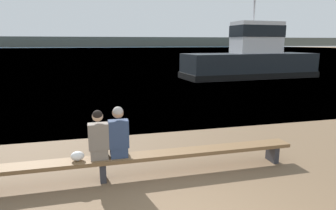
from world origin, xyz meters
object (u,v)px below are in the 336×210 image
object	(u,v)px
shopping_bag	(77,156)
bench_main	(102,162)
person_left	(99,138)
person_right	(119,135)
tugboat_red	(251,60)

from	to	relation	value
shopping_bag	bench_main	bearing A→B (deg)	-0.03
bench_main	shopping_bag	bearing A→B (deg)	179.97
person_left	person_right	world-z (taller)	person_right
bench_main	person_right	xyz separation A→B (m)	(0.33, 0.01, 0.53)
person_right	tugboat_red	bearing A→B (deg)	52.71
bench_main	person_left	distance (m)	0.50
person_left	shopping_bag	distance (m)	0.53
tugboat_red	person_left	bearing A→B (deg)	138.24
bench_main	person_right	world-z (taller)	person_right
shopping_bag	person_left	bearing A→B (deg)	1.11
person_left	shopping_bag	bearing A→B (deg)	-178.89
shopping_bag	tugboat_red	size ratio (longest dim) A/B	0.02
person_right	shopping_bag	bearing A→B (deg)	-179.57
person_right	shopping_bag	size ratio (longest dim) A/B	4.00
bench_main	shopping_bag	distance (m)	0.49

